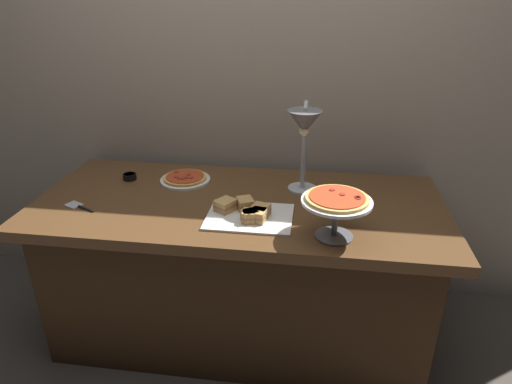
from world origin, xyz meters
name	(u,v)px	position (x,y,z in m)	size (l,w,h in m)	color
ground_plane	(241,327)	(0.00, 0.00, 0.00)	(8.00, 8.00, 0.00)	#4C443D
back_wall	(254,85)	(0.00, 0.50, 1.20)	(4.40, 0.04, 2.40)	tan
buffet_table	(240,268)	(0.00, 0.00, 0.39)	(1.90, 0.84, 0.76)	brown
heat_lamp	(304,130)	(0.29, 0.04, 1.10)	(0.15, 0.29, 0.44)	#B7BABF
pizza_plate_front	(185,179)	(-0.31, 0.19, 0.77)	(0.26, 0.26, 0.03)	white
pizza_plate_center	(337,204)	(0.43, -0.27, 0.91)	(0.28, 0.28, 0.18)	#595B60
sandwich_platter	(248,213)	(0.07, -0.16, 0.78)	(0.37, 0.28, 0.06)	white
sauce_cup_near	(330,199)	(0.42, 0.03, 0.78)	(0.07, 0.07, 0.03)	black
sauce_cup_far	(130,176)	(-0.60, 0.17, 0.78)	(0.07, 0.07, 0.03)	black
serving_spatula	(79,207)	(-0.70, -0.17, 0.76)	(0.17, 0.10, 0.01)	#B7BABF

